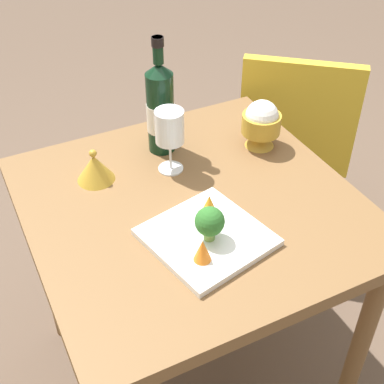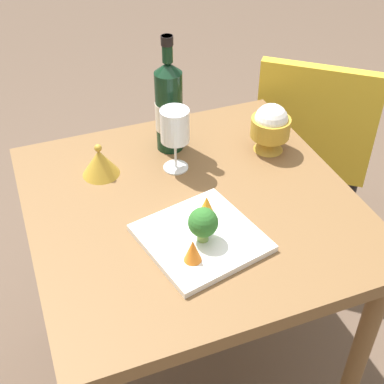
{
  "view_description": "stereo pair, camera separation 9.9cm",
  "coord_description": "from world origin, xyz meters",
  "px_view_note": "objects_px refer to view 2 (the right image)",
  "views": [
    {
      "loc": [
        0.92,
        -0.46,
        1.6
      ],
      "look_at": [
        0.0,
        0.0,
        0.77
      ],
      "focal_mm": 49.89,
      "sensor_mm": 36.0,
      "label": 1
    },
    {
      "loc": [
        0.96,
        -0.37,
        1.6
      ],
      "look_at": [
        0.0,
        0.0,
        0.77
      ],
      "focal_mm": 49.89,
      "sensor_mm": 36.0,
      "label": 2
    }
  ],
  "objects_px": {
    "wine_glass": "(175,127)",
    "broccoli_floret": "(203,223)",
    "carrot_garnish_left": "(207,205)",
    "rice_bowl_lid": "(100,162)",
    "serving_plate": "(201,238)",
    "rice_bowl": "(270,127)",
    "carrot_garnish_right": "(193,251)",
    "wine_bottle": "(169,107)",
    "chair_by_wall": "(313,140)"
  },
  "relations": [
    {
      "from": "rice_bowl_lid",
      "to": "broccoli_floret",
      "type": "xyz_separation_m",
      "value": [
        0.35,
        0.15,
        0.03
      ]
    },
    {
      "from": "broccoli_floret",
      "to": "rice_bowl",
      "type": "bearing_deg",
      "value": 132.59
    },
    {
      "from": "rice_bowl_lid",
      "to": "broccoli_floret",
      "type": "relative_size",
      "value": 1.17
    },
    {
      "from": "chair_by_wall",
      "to": "wine_glass",
      "type": "xyz_separation_m",
      "value": [
        0.25,
        -0.62,
        0.34
      ]
    },
    {
      "from": "wine_bottle",
      "to": "wine_glass",
      "type": "xyz_separation_m",
      "value": [
        0.1,
        -0.02,
        -0.0
      ]
    },
    {
      "from": "rice_bowl",
      "to": "carrot_garnish_right",
      "type": "height_order",
      "value": "rice_bowl"
    },
    {
      "from": "wine_bottle",
      "to": "rice_bowl_lid",
      "type": "relative_size",
      "value": 3.32
    },
    {
      "from": "wine_bottle",
      "to": "rice_bowl_lid",
      "type": "bearing_deg",
      "value": -75.66
    },
    {
      "from": "wine_bottle",
      "to": "serving_plate",
      "type": "bearing_deg",
      "value": -8.76
    },
    {
      "from": "chair_by_wall",
      "to": "broccoli_floret",
      "type": "relative_size",
      "value": 9.91
    },
    {
      "from": "wine_glass",
      "to": "carrot_garnish_left",
      "type": "distance_m",
      "value": 0.24
    },
    {
      "from": "wine_bottle",
      "to": "carrot_garnish_right",
      "type": "distance_m",
      "value": 0.47
    },
    {
      "from": "wine_glass",
      "to": "broccoli_floret",
      "type": "xyz_separation_m",
      "value": [
        0.3,
        -0.04,
        -0.06
      ]
    },
    {
      "from": "rice_bowl",
      "to": "carrot_garnish_right",
      "type": "distance_m",
      "value": 0.5
    },
    {
      "from": "rice_bowl_lid",
      "to": "rice_bowl",
      "type": "bearing_deg",
      "value": 83.38
    },
    {
      "from": "serving_plate",
      "to": "carrot_garnish_left",
      "type": "height_order",
      "value": "carrot_garnish_left"
    },
    {
      "from": "wine_glass",
      "to": "rice_bowl_lid",
      "type": "distance_m",
      "value": 0.22
    },
    {
      "from": "rice_bowl",
      "to": "carrot_garnish_right",
      "type": "relative_size",
      "value": 2.53
    },
    {
      "from": "carrot_garnish_right",
      "to": "broccoli_floret",
      "type": "bearing_deg",
      "value": 139.27
    },
    {
      "from": "wine_glass",
      "to": "rice_bowl",
      "type": "xyz_separation_m",
      "value": [
        0.01,
        0.28,
        -0.05
      ]
    },
    {
      "from": "rice_bowl",
      "to": "chair_by_wall",
      "type": "bearing_deg",
      "value": 127.53
    },
    {
      "from": "broccoli_floret",
      "to": "carrot_garnish_left",
      "type": "xyz_separation_m",
      "value": [
        -0.08,
        0.04,
        -0.02
      ]
    },
    {
      "from": "wine_bottle",
      "to": "rice_bowl",
      "type": "relative_size",
      "value": 2.34
    },
    {
      "from": "chair_by_wall",
      "to": "wine_glass",
      "type": "relative_size",
      "value": 4.75
    },
    {
      "from": "wine_bottle",
      "to": "chair_by_wall",
      "type": "bearing_deg",
      "value": 104.27
    },
    {
      "from": "rice_bowl_lid",
      "to": "carrot_garnish_left",
      "type": "bearing_deg",
      "value": 35.93
    },
    {
      "from": "rice_bowl",
      "to": "carrot_garnish_left",
      "type": "xyz_separation_m",
      "value": [
        0.21,
        -0.28,
        -0.03
      ]
    },
    {
      "from": "serving_plate",
      "to": "wine_glass",
      "type": "bearing_deg",
      "value": 171.9
    },
    {
      "from": "wine_glass",
      "to": "rice_bowl_lid",
      "type": "xyz_separation_m",
      "value": [
        -0.05,
        -0.2,
        -0.09
      ]
    },
    {
      "from": "wine_bottle",
      "to": "broccoli_floret",
      "type": "height_order",
      "value": "wine_bottle"
    },
    {
      "from": "rice_bowl",
      "to": "rice_bowl_lid",
      "type": "xyz_separation_m",
      "value": [
        -0.05,
        -0.47,
        -0.04
      ]
    },
    {
      "from": "wine_glass",
      "to": "carrot_garnish_left",
      "type": "xyz_separation_m",
      "value": [
        0.22,
        -0.0,
        -0.09
      ]
    },
    {
      "from": "carrot_garnish_left",
      "to": "broccoli_floret",
      "type": "bearing_deg",
      "value": -27.41
    },
    {
      "from": "wine_bottle",
      "to": "carrot_garnish_left",
      "type": "bearing_deg",
      "value": -3.51
    },
    {
      "from": "chair_by_wall",
      "to": "serving_plate",
      "type": "distance_m",
      "value": 0.88
    },
    {
      "from": "wine_bottle",
      "to": "carrot_garnish_left",
      "type": "xyz_separation_m",
      "value": [
        0.32,
        -0.02,
        -0.09
      ]
    },
    {
      "from": "wine_glass",
      "to": "carrot_garnish_right",
      "type": "relative_size",
      "value": 3.19
    },
    {
      "from": "carrot_garnish_left",
      "to": "rice_bowl_lid",
      "type": "bearing_deg",
      "value": -144.07
    },
    {
      "from": "wine_bottle",
      "to": "broccoli_floret",
      "type": "relative_size",
      "value": 3.87
    },
    {
      "from": "rice_bowl_lid",
      "to": "serving_plate",
      "type": "bearing_deg",
      "value": 24.86
    },
    {
      "from": "wine_bottle",
      "to": "carrot_garnish_right",
      "type": "xyz_separation_m",
      "value": [
        0.45,
        -0.1,
        -0.09
      ]
    },
    {
      "from": "chair_by_wall",
      "to": "rice_bowl_lid",
      "type": "height_order",
      "value": "chair_by_wall"
    },
    {
      "from": "serving_plate",
      "to": "carrot_garnish_right",
      "type": "relative_size",
      "value": 5.32
    },
    {
      "from": "chair_by_wall",
      "to": "wine_glass",
      "type": "height_order",
      "value": "wine_glass"
    },
    {
      "from": "carrot_garnish_left",
      "to": "carrot_garnish_right",
      "type": "distance_m",
      "value": 0.16
    },
    {
      "from": "wine_bottle",
      "to": "wine_glass",
      "type": "bearing_deg",
      "value": -10.61
    },
    {
      "from": "wine_glass",
      "to": "carrot_garnish_right",
      "type": "distance_m",
      "value": 0.37
    },
    {
      "from": "broccoli_floret",
      "to": "wine_bottle",
      "type": "bearing_deg",
      "value": 171.43
    },
    {
      "from": "chair_by_wall",
      "to": "serving_plate",
      "type": "bearing_deg",
      "value": -101.5
    },
    {
      "from": "rice_bowl_lid",
      "to": "carrot_garnish_right",
      "type": "bearing_deg",
      "value": 15.36
    }
  ]
}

